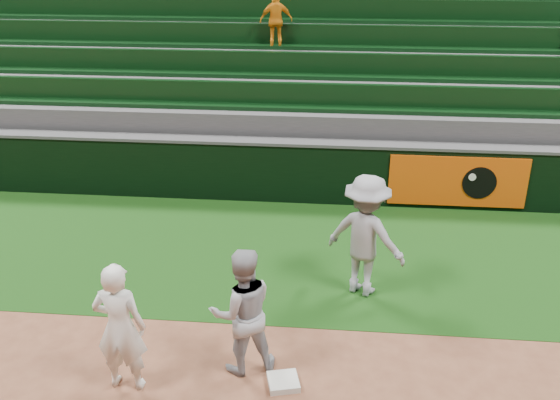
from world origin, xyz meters
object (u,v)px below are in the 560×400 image
Objects in this scene: first_baseman at (120,327)px; baserunner at (242,312)px; base_coach at (366,236)px; first_base at (283,382)px.

first_baseman reaches higher than baserunner.
base_coach is at bearing -139.63° from first_baseman.
base_coach is at bearing -148.54° from baserunner.
base_coach is (2.90, 2.38, 0.10)m from first_baseman.
first_base is 0.19× the size of base_coach.
baserunner reaches higher than first_base.
base_coach reaches higher than first_base.
first_base is at bearing 132.07° from baserunner.
first_baseman is 0.90× the size of base_coach.
first_baseman is at bearing -174.59° from first_base.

